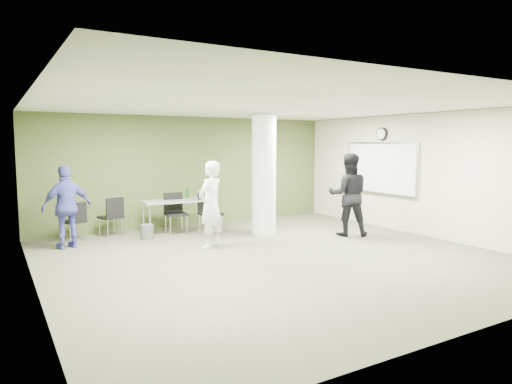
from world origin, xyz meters
TOP-DOWN VIEW (x-y plane):
  - floor at (0.00, 0.00)m, footprint 8.00×8.00m
  - ceiling at (0.00, 0.00)m, footprint 8.00×8.00m
  - wall_back at (0.00, 4.00)m, footprint 8.00×2.80m
  - wall_left at (-4.00, 0.00)m, footprint 0.02×8.00m
  - wall_right_cream at (4.00, 0.00)m, footprint 0.02×8.00m
  - column at (1.00, 2.00)m, footprint 0.56×0.56m
  - whiteboard at (3.92, 1.20)m, footprint 0.05×2.30m
  - wall_clock at (3.92, 1.20)m, footprint 0.06×0.32m
  - folding_table at (-0.68, 3.13)m, footprint 1.70×0.80m
  - wastebasket at (-1.55, 2.78)m, footprint 0.28×0.28m
  - chair_back_left at (-2.94, 3.42)m, footprint 0.53×0.53m
  - chair_back_right at (-2.14, 3.45)m, footprint 0.56×0.56m
  - chair_table_left at (-0.78, 3.10)m, footprint 0.51×0.51m
  - chair_table_right at (-0.06, 2.75)m, footprint 0.48×0.48m
  - woman_white at (-0.67, 1.32)m, footprint 0.77×0.68m
  - man_black at (2.57, 0.85)m, footprint 1.16×1.11m
  - man_blue at (-3.19, 2.74)m, footprint 1.05×0.62m

SIDE VIEW (x-z plane):
  - floor at x=0.00m, z-range 0.00..0.00m
  - wastebasket at x=-1.55m, z-range 0.00..0.33m
  - chair_back_left at x=-2.94m, z-range 0.07..0.92m
  - chair_back_right at x=-2.14m, z-range 0.07..0.98m
  - chair_table_left at x=-0.78m, z-range 0.08..1.04m
  - chair_table_right at x=-0.06m, z-range 0.08..1.04m
  - folding_table at x=-0.68m, z-range 0.22..1.26m
  - man_blue at x=-3.19m, z-range 0.00..1.68m
  - woman_white at x=-0.67m, z-range 0.00..1.76m
  - man_black at x=2.57m, z-range 0.00..1.89m
  - wall_back at x=0.00m, z-range 1.39..1.41m
  - wall_left at x=-4.00m, z-range 0.00..2.80m
  - wall_right_cream at x=4.00m, z-range 0.00..2.80m
  - column at x=1.00m, z-range 0.00..2.80m
  - whiteboard at x=3.92m, z-range 0.85..2.15m
  - wall_clock at x=3.92m, z-range 2.19..2.51m
  - ceiling at x=0.00m, z-range 2.80..2.80m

